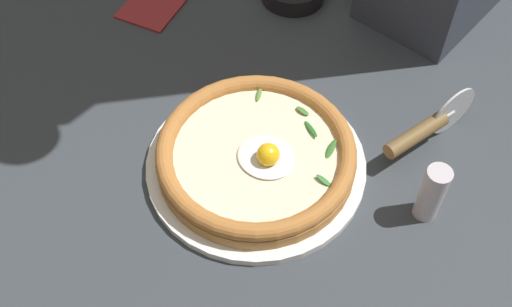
# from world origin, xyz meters

# --- Properties ---
(ground_plane) EXTENTS (2.40, 2.40, 0.03)m
(ground_plane) POSITION_xyz_m (0.00, 0.00, -0.01)
(ground_plane) COLOR #353A40
(ground_plane) RESTS_ON ground
(pizza_plate) EXTENTS (0.30, 0.30, 0.01)m
(pizza_plate) POSITION_xyz_m (0.04, 0.02, 0.01)
(pizza_plate) COLOR white
(pizza_plate) RESTS_ON ground
(pizza) EXTENTS (0.27, 0.27, 0.05)m
(pizza) POSITION_xyz_m (0.04, 0.02, 0.03)
(pizza) COLOR #B4793C
(pizza) RESTS_ON pizza_plate
(pizza_cutter) EXTENTS (0.07, 0.16, 0.08)m
(pizza_cutter) POSITION_xyz_m (0.22, 0.18, 0.04)
(pizza_cutter) COLOR silver
(pizza_cutter) RESTS_ON ground
(pepper_shaker) EXTENTS (0.03, 0.03, 0.09)m
(pepper_shaker) POSITION_xyz_m (0.27, 0.08, 0.05)
(pepper_shaker) COLOR silver
(pepper_shaker) RESTS_ON ground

